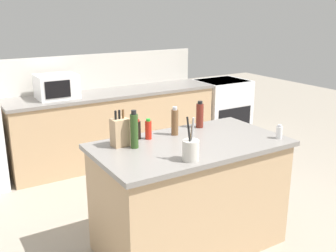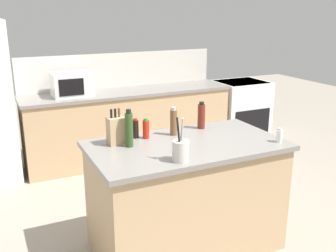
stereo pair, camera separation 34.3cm
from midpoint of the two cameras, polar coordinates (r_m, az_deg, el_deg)
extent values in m
plane|color=gray|center=(3.58, 5.39, -16.92)|extent=(14.00, 14.00, 0.00)
cube|color=tan|center=(5.32, -3.79, -0.04)|extent=(2.74, 0.62, 0.90)
cube|color=gray|center=(5.20, -3.89, 4.93)|extent=(2.78, 0.66, 0.04)
cube|color=beige|center=(5.45, -5.18, 8.10)|extent=(2.74, 0.03, 0.46)
cube|color=tan|center=(3.35, 5.60, -10.50)|extent=(1.50, 0.81, 0.90)
cube|color=gray|center=(3.16, 5.84, -2.90)|extent=(1.56, 0.87, 0.04)
cube|color=white|center=(6.19, 11.96, 2.12)|extent=(0.76, 0.64, 0.92)
cube|color=black|center=(5.97, 13.77, 0.33)|extent=(0.61, 0.01, 0.41)
cube|color=black|center=(6.09, 12.22, 6.22)|extent=(0.68, 0.58, 0.02)
cube|color=white|center=(4.95, -11.90, 5.93)|extent=(0.47, 0.38, 0.28)
cube|color=black|center=(4.76, -11.83, 5.50)|extent=(0.29, 0.01, 0.20)
cube|color=tan|center=(3.10, -4.45, -0.76)|extent=(0.14, 0.11, 0.22)
cylinder|color=black|center=(3.05, -5.06, 1.75)|extent=(0.02, 0.02, 0.07)
cylinder|color=black|center=(3.06, -4.51, 1.83)|extent=(0.02, 0.02, 0.07)
cylinder|color=brown|center=(3.07, -3.96, 1.91)|extent=(0.02, 0.02, 0.07)
cylinder|color=beige|center=(2.77, 5.40, -3.69)|extent=(0.12, 0.12, 0.15)
cylinder|color=olive|center=(2.74, 5.65, -0.53)|extent=(0.01, 0.05, 0.18)
cylinder|color=black|center=(2.72, 5.12, -0.66)|extent=(0.01, 0.05, 0.18)
cylinder|color=#B2B2B7|center=(2.71, 5.70, -0.72)|extent=(0.01, 0.03, 0.18)
cylinder|color=red|center=(3.24, -0.20, -0.54)|extent=(0.05, 0.05, 0.15)
cylinder|color=green|center=(3.22, -0.20, 0.91)|extent=(0.04, 0.04, 0.02)
cylinder|color=maroon|center=(3.53, 7.64, 1.32)|extent=(0.07, 0.07, 0.22)
cylinder|color=black|center=(3.50, 7.72, 3.24)|extent=(0.04, 0.04, 0.03)
cylinder|color=brown|center=(3.32, 3.80, 0.45)|extent=(0.06, 0.06, 0.22)
cylinder|color=#B2B2B7|center=(3.29, 3.85, 2.51)|extent=(0.04, 0.04, 0.03)
cylinder|color=black|center=(3.25, -1.75, -0.52)|extent=(0.05, 0.05, 0.15)
cylinder|color=#B22319|center=(3.23, -1.76, 0.90)|extent=(0.03, 0.03, 0.02)
cylinder|color=#2D4C1E|center=(3.03, -2.46, -0.65)|extent=(0.06, 0.06, 0.27)
cylinder|color=black|center=(2.99, -2.49, 2.09)|extent=(0.04, 0.04, 0.03)
cylinder|color=silver|center=(3.33, 18.73, -1.44)|extent=(0.05, 0.05, 0.10)
cylinder|color=#B2B2B7|center=(3.31, 18.82, -0.47)|extent=(0.03, 0.03, 0.02)
camera|label=1|loc=(0.17, -87.14, 0.86)|focal=42.00mm
camera|label=2|loc=(0.17, 92.86, -0.86)|focal=42.00mm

